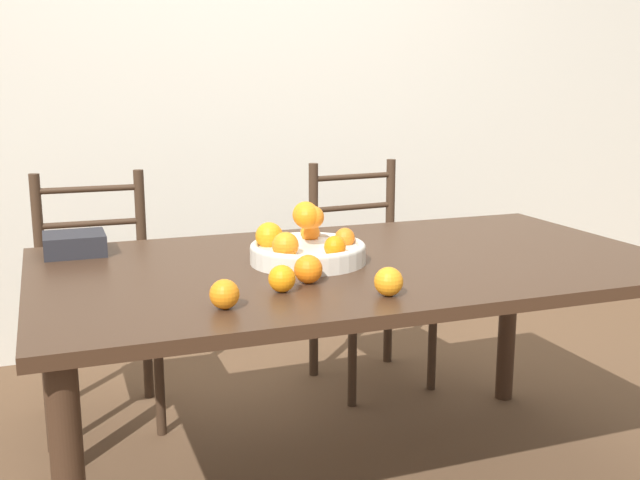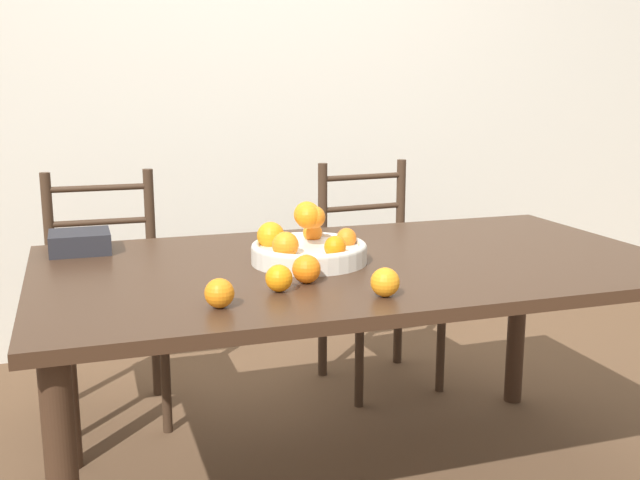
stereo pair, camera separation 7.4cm
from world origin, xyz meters
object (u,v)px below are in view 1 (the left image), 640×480
fruit_bowl (306,246)px  orange_loose_1 (282,279)px  orange_loose_3 (308,269)px  chair_left (97,302)px  chair_right (368,275)px  book_stack (75,244)px  orange_loose_2 (389,282)px  orange_loose_0 (224,294)px

fruit_bowl → orange_loose_1: bearing=-120.7°
orange_loose_3 → chair_left: bearing=115.3°
fruit_bowl → chair_right: size_ratio=0.36×
fruit_bowl → book_stack: 0.73m
orange_loose_2 → chair_left: (-0.63, 1.20, -0.32)m
orange_loose_1 → chair_right: 1.34m
orange_loose_0 → orange_loose_1: bearing=28.0°
orange_loose_2 → book_stack: orange_loose_2 is taller
orange_loose_0 → chair_right: bearing=52.6°
fruit_bowl → chair_right: bearing=55.2°
chair_left → chair_right: bearing=0.7°
orange_loose_1 → chair_right: size_ratio=0.07×
orange_loose_0 → chair_right: (0.89, 1.17, -0.32)m
fruit_bowl → orange_loose_2: size_ratio=4.66×
fruit_bowl → orange_loose_0: (-0.33, -0.36, -0.01)m
orange_loose_2 → chair_left: size_ratio=0.08×
fruit_bowl → chair_right: chair_right is taller
fruit_bowl → book_stack: fruit_bowl is taller
orange_loose_2 → chair_right: chair_right is taller
chair_left → chair_right: size_ratio=1.00×
orange_loose_0 → chair_left: chair_left is taller
orange_loose_3 → chair_right: chair_right is taller
chair_left → book_stack: (-0.08, -0.45, 0.32)m
orange_loose_3 → chair_left: (-0.48, 1.02, -0.33)m
orange_loose_2 → chair_right: bearing=68.1°
orange_loose_0 → orange_loose_2: (0.41, -0.04, 0.00)m
orange_loose_3 → chair_right: size_ratio=0.08×
orange_loose_2 → orange_loose_3: 0.23m
fruit_bowl → orange_loose_1: (-0.16, -0.27, -0.01)m
orange_loose_0 → orange_loose_1: 0.19m
fruit_bowl → book_stack: bearing=150.7°
orange_loose_0 → chair_right: chair_right is taller
orange_loose_0 → orange_loose_3: orange_loose_3 is taller
orange_loose_3 → chair_right: bearing=58.3°
fruit_bowl → orange_loose_2: 0.41m
chair_left → chair_right: 1.11m
book_stack → orange_loose_3: bearing=-45.5°
chair_left → orange_loose_3: bearing=-64.0°
chair_left → orange_loose_2: bearing=-61.7°
orange_loose_1 → orange_loose_2: (0.24, -0.13, 0.00)m
chair_left → chair_right: (1.11, -0.00, 0.00)m
chair_right → fruit_bowl: bearing=-130.2°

